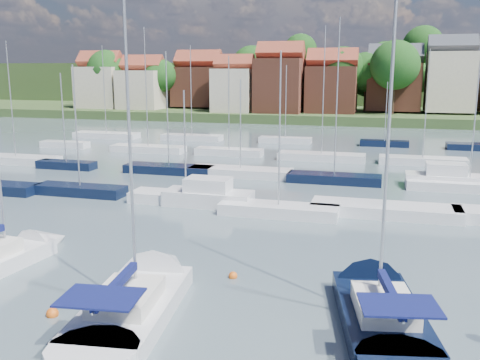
% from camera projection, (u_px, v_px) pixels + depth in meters
% --- Properties ---
extents(ground, '(260.00, 260.00, 0.00)m').
position_uv_depth(ground, '(310.00, 165.00, 59.95)').
color(ground, '#46565F').
rests_on(ground, ground).
extents(sailboat_left, '(3.56, 9.79, 13.11)m').
position_uv_depth(sailboat_left, '(14.00, 256.00, 30.07)').
color(sailboat_left, silver).
rests_on(sailboat_left, ground).
extents(sailboat_centre, '(4.99, 13.38, 17.67)m').
position_uv_depth(sailboat_centre, '(145.00, 293.00, 25.13)').
color(sailboat_centre, silver).
rests_on(sailboat_centre, ground).
extents(sailboat_navy, '(5.64, 12.86, 17.21)m').
position_uv_depth(sailboat_navy, '(374.00, 301.00, 24.19)').
color(sailboat_navy, black).
rests_on(sailboat_navy, ground).
extents(buoy_c, '(0.55, 0.55, 0.55)m').
position_uv_depth(buoy_c, '(53.00, 316.00, 23.56)').
color(buoy_c, '#D85914').
rests_on(buoy_c, ground).
extents(buoy_e, '(0.46, 0.46, 0.46)m').
position_uv_depth(buoy_e, '(233.00, 278.00, 27.84)').
color(buoy_e, '#D85914').
rests_on(buoy_e, ground).
extents(marina_field, '(79.62, 41.41, 15.93)m').
position_uv_depth(marina_field, '(322.00, 170.00, 54.79)').
color(marina_field, silver).
rests_on(marina_field, ground).
extents(far_shore_town, '(212.46, 90.00, 22.27)m').
position_uv_depth(far_shore_town, '(366.00, 91.00, 145.89)').
color(far_shore_town, '#334D26').
rests_on(far_shore_town, ground).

